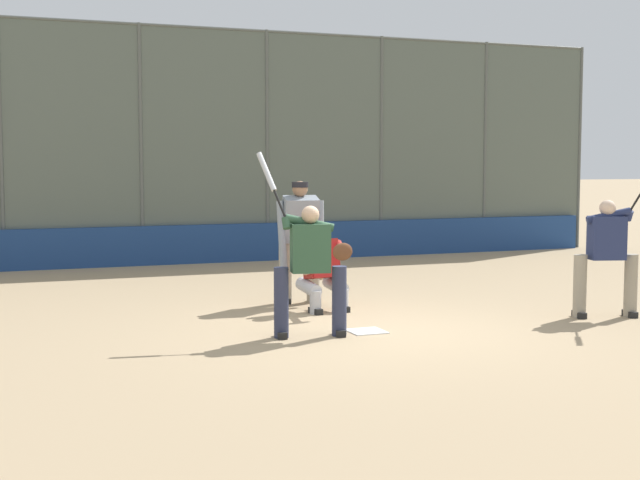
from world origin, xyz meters
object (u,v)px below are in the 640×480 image
(catcher_behind_plate, at_px, (323,265))
(spare_bat_near_backstop, at_px, (318,276))
(batter_on_deck, at_px, (607,254))
(batter_at_plate, at_px, (309,265))
(fielding_glove_on_dirt, at_px, (299,268))
(umpire_home, at_px, (300,238))

(catcher_behind_plate, distance_m, spare_bat_near_backstop, 3.67)
(batter_on_deck, xyz_separation_m, spare_bat_near_backstop, (2.12, -5.23, -0.82))
(batter_at_plate, bearing_deg, batter_on_deck, -171.50)
(batter_on_deck, distance_m, spare_bat_near_backstop, 5.70)
(batter_at_plate, height_order, fielding_glove_on_dirt, batter_at_plate)
(batter_on_deck, bearing_deg, catcher_behind_plate, 167.07)
(batter_at_plate, distance_m, spare_bat_near_backstop, 5.52)
(batter_on_deck, bearing_deg, batter_at_plate, -166.56)
(catcher_behind_plate, height_order, fielding_glove_on_dirt, catcher_behind_plate)
(batter_at_plate, relative_size, batter_on_deck, 1.02)
(catcher_behind_plate, height_order, batter_on_deck, batter_on_deck)
(batter_at_plate, bearing_deg, catcher_behind_plate, -105.48)
(batter_on_deck, bearing_deg, umpire_home, 158.63)
(umpire_home, height_order, spare_bat_near_backstop, umpire_home)
(catcher_behind_plate, relative_size, batter_on_deck, 0.58)
(batter_on_deck, relative_size, fielding_glove_on_dirt, 6.55)
(batter_at_plate, xyz_separation_m, fielding_glove_on_dirt, (-2.03, -6.07, -0.79))
(catcher_behind_plate, distance_m, umpire_home, 0.83)
(fielding_glove_on_dirt, bearing_deg, umpire_home, 70.64)
(catcher_behind_plate, xyz_separation_m, spare_bat_near_backstop, (-1.22, -3.40, -0.61))
(catcher_behind_plate, relative_size, fielding_glove_on_dirt, 3.79)
(spare_bat_near_backstop, relative_size, fielding_glove_on_dirt, 2.60)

